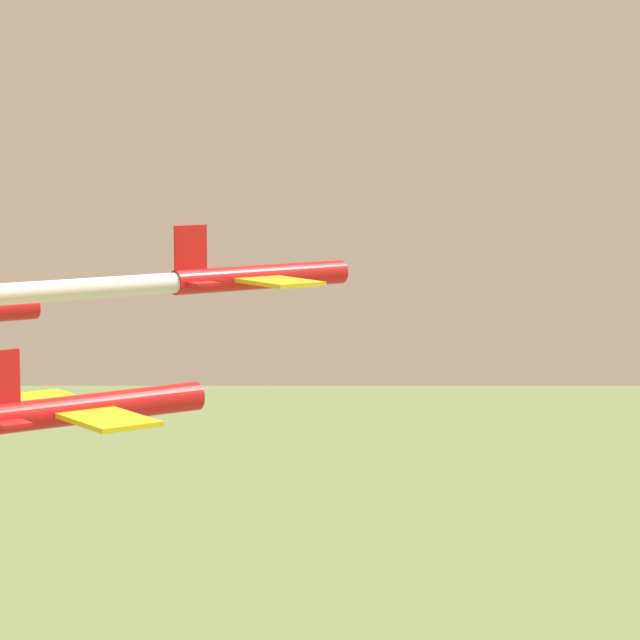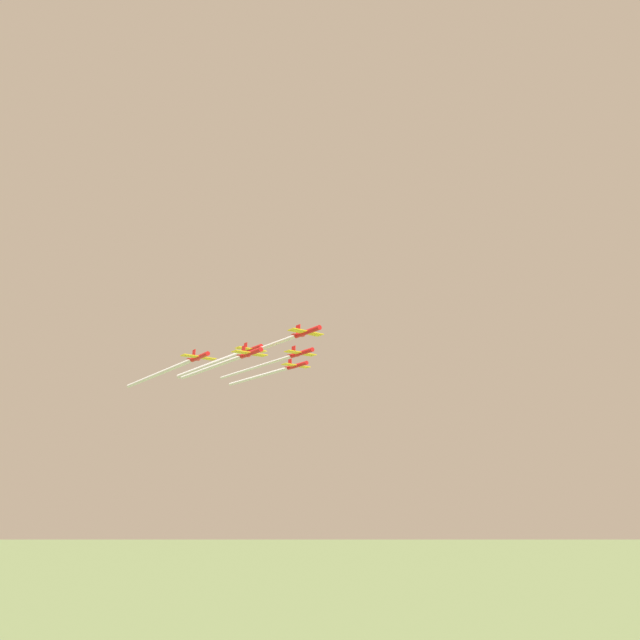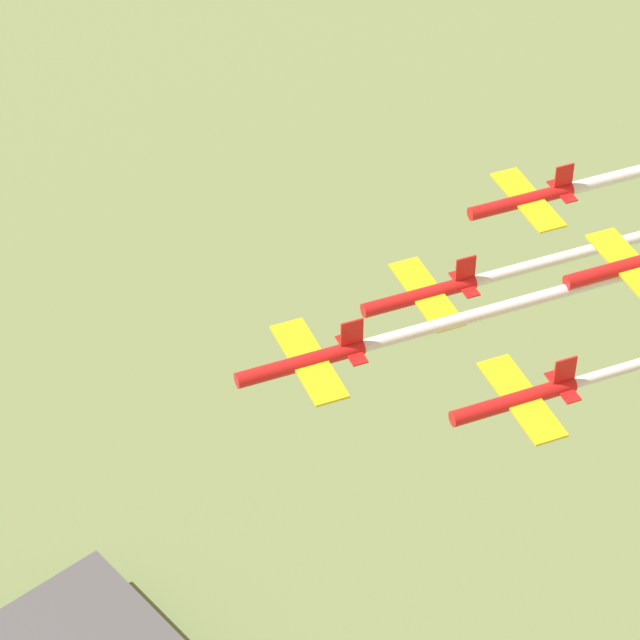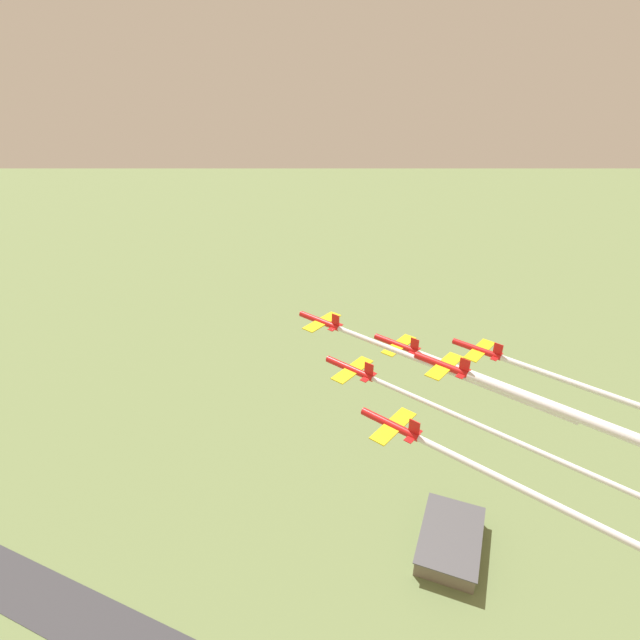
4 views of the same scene
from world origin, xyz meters
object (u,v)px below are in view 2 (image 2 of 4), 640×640
at_px(jet_2, 250,353).
at_px(jet_3, 297,365).
at_px(jet_4, 252,349).
at_px(jet_1, 301,353).
at_px(jet_0, 307,332).
at_px(jet_5, 199,357).

height_order(jet_2, jet_3, jet_3).
relative_size(jet_2, jet_4, 1.00).
distance_m(jet_1, jet_3, 14.20).
bearing_deg(jet_2, jet_3, -150.46).
relative_size(jet_0, jet_1, 1.00).
height_order(jet_2, jet_5, jet_5).
height_order(jet_0, jet_2, jet_0).
height_order(jet_0, jet_3, jet_0).
relative_size(jet_3, jet_5, 1.00).
bearing_deg(jet_2, jet_1, 180.00).
height_order(jet_1, jet_5, jet_1).
bearing_deg(jet_1, jet_0, 59.53).
bearing_deg(jet_1, jet_4, -59.53).
bearing_deg(jet_4, jet_5, -0.00).
distance_m(jet_0, jet_4, 24.48).
relative_size(jet_1, jet_4, 1.00).
bearing_deg(jet_1, jet_2, 0.00).
relative_size(jet_2, jet_3, 1.00).
xyz_separation_m(jet_4, jet_5, (-13.63, 4.63, -4.00)).
relative_size(jet_1, jet_2, 1.00).
xyz_separation_m(jet_2, jet_5, (-2.87, 13.90, 0.31)).
bearing_deg(jet_1, jet_3, -120.47).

